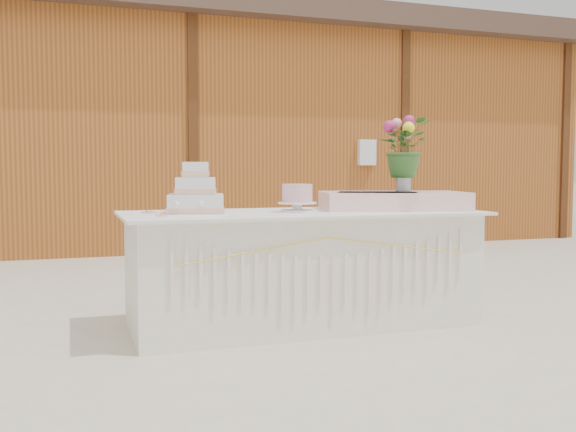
{
  "coord_description": "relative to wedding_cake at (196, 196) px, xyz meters",
  "views": [
    {
      "loc": [
        -1.49,
        -4.06,
        1.04
      ],
      "look_at": [
        0.0,
        0.3,
        0.72
      ],
      "focal_mm": 40.0,
      "sensor_mm": 36.0,
      "label": 1
    }
  ],
  "objects": [
    {
      "name": "pink_cake_stand",
      "position": [
        0.66,
        -0.14,
        -0.01
      ],
      "size": [
        0.26,
        0.26,
        0.19
      ],
      "color": "white",
      "rests_on": "cake_table"
    },
    {
      "name": "loose_flowers",
      "position": [
        -0.31,
        -0.11,
        -0.1
      ],
      "size": [
        0.2,
        0.38,
        0.02
      ],
      "primitive_type": null,
      "rotation": [
        0.0,
        0.0,
        0.17
      ],
      "color": "pink",
      "rests_on": "cake_table"
    },
    {
      "name": "ground",
      "position": [
        0.7,
        -0.12,
        -0.88
      ],
      "size": [
        80.0,
        80.0,
        0.0
      ],
      "primitive_type": "plane",
      "color": "beige",
      "rests_on": "ground"
    },
    {
      "name": "bouquet",
      "position": [
        1.49,
        -0.07,
        0.37
      ],
      "size": [
        0.5,
        0.48,
        0.42
      ],
      "primitive_type": "imported",
      "rotation": [
        0.0,
        0.0,
        0.54
      ],
      "color": "#356428",
      "rests_on": "flower_vase"
    },
    {
      "name": "flower_vase",
      "position": [
        1.49,
        -0.07,
        0.09
      ],
      "size": [
        0.11,
        0.11,
        0.15
      ],
      "primitive_type": "cylinder",
      "color": "silver",
      "rests_on": "satin_runner"
    },
    {
      "name": "barn",
      "position": [
        0.69,
        5.88,
        0.79
      ],
      "size": [
        12.6,
        4.6,
        3.3
      ],
      "color": "#A05321",
      "rests_on": "ground"
    },
    {
      "name": "cake_table",
      "position": [
        0.7,
        -0.12,
        -0.5
      ],
      "size": [
        2.4,
        1.0,
        0.77
      ],
      "color": "silver",
      "rests_on": "ground"
    },
    {
      "name": "wedding_cake",
      "position": [
        0.0,
        0.0,
        0.0
      ],
      "size": [
        0.43,
        0.43,
        0.33
      ],
      "rotation": [
        0.0,
        0.0,
        -0.21
      ],
      "color": "silver",
      "rests_on": "cake_table"
    },
    {
      "name": "satin_runner",
      "position": [
        1.4,
        -0.09,
        -0.05
      ],
      "size": [
        1.11,
        0.8,
        0.13
      ],
      "primitive_type": "cube",
      "rotation": [
        0.0,
        0.0,
        -0.25
      ],
      "color": "#FFCFCD",
      "rests_on": "cake_table"
    }
  ]
}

